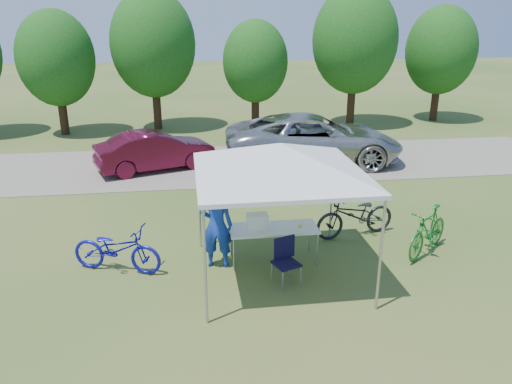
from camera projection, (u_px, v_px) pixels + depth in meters
ground at (278, 274)px, 10.10m from camera, size 100.00×100.00×0.00m
gravel_strip at (237, 164)px, 17.57m from camera, size 24.00×5.00×0.02m
canopy at (280, 147)px, 9.22m from camera, size 4.53×4.53×3.00m
treeline at (215, 49)px, 21.99m from camera, size 24.89×4.28×6.30m
folding_table at (274, 230)px, 10.43m from camera, size 1.85×0.77×0.76m
folding_chair at (285, 257)px, 9.68m from camera, size 0.59×0.62×0.90m
cooler at (257, 221)px, 10.32m from camera, size 0.45×0.30×0.32m
ice_cream_cup at (300, 226)px, 10.44m from camera, size 0.07×0.07×0.06m
cyclist at (217, 225)px, 10.15m from camera, size 0.73×0.55×1.82m
bike_blue at (117, 249)px, 10.07m from camera, size 1.99×1.25×0.99m
bike_green at (428, 231)px, 10.83m from camera, size 1.66×1.50×1.05m
bike_dark at (356, 215)px, 11.68m from camera, size 2.10×1.09×1.05m
minivan at (313, 139)px, 17.43m from camera, size 6.37×3.39×1.70m
sedan at (156, 151)px, 16.72m from camera, size 4.17×2.61×1.30m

